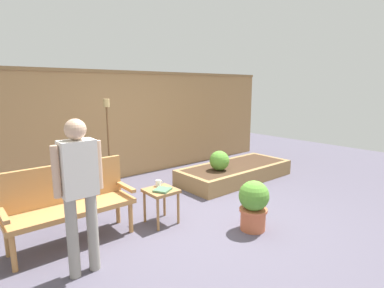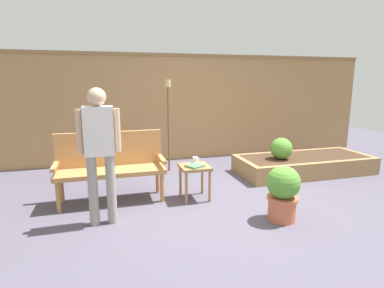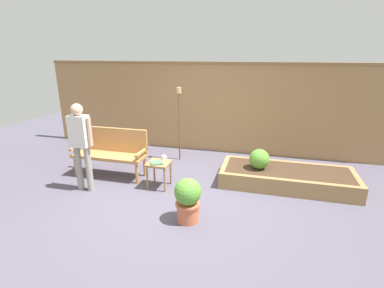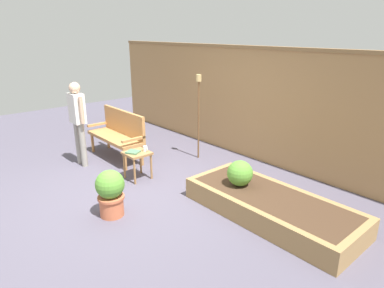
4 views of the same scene
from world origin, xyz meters
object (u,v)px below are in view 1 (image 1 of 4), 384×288
at_px(cup_on_table, 158,183).
at_px(tiki_torch, 108,130).
at_px(book_on_table, 163,190).
at_px(potted_boxwood, 254,204).
at_px(garden_bench, 69,198).
at_px(person_by_bench, 79,184).
at_px(side_table, 161,195).
at_px(shrub_near_bench, 219,161).

relative_size(cup_on_table, tiki_torch, 0.07).
distance_m(book_on_table, potted_boxwood, 1.21).
relative_size(garden_bench, person_by_bench, 0.92).
height_order(side_table, cup_on_table, cup_on_table).
xyz_separation_m(garden_bench, shrub_near_bench, (2.85, 0.32, -0.06)).
bearing_deg(side_table, garden_bench, 164.98).
distance_m(side_table, shrub_near_bench, 1.85).
xyz_separation_m(shrub_near_bench, person_by_bench, (-2.97, -1.07, 0.45)).
relative_size(shrub_near_bench, tiki_torch, 0.22).
bearing_deg(tiki_torch, shrub_near_bench, -24.81).
xyz_separation_m(potted_boxwood, shrub_near_bench, (0.93, 1.56, 0.13)).
bearing_deg(potted_boxwood, book_on_table, 133.26).
xyz_separation_m(potted_boxwood, tiki_torch, (-0.87, 2.39, 0.78)).
height_order(garden_bench, cup_on_table, garden_bench).
relative_size(garden_bench, cup_on_table, 13.25).
bearing_deg(garden_bench, cup_on_table, -7.92).
bearing_deg(shrub_near_bench, tiki_torch, 155.19).
relative_size(side_table, cup_on_table, 4.42).
bearing_deg(potted_boxwood, tiki_torch, 109.95).
bearing_deg(tiki_torch, potted_boxwood, -70.05).
xyz_separation_m(book_on_table, person_by_bench, (-1.22, -0.39, 0.44)).
distance_m(tiki_torch, person_by_bench, 2.25).
height_order(garden_bench, potted_boxwood, garden_bench).
bearing_deg(garden_bench, book_on_table, -18.21).
bearing_deg(person_by_bench, potted_boxwood, -13.37).
bearing_deg(cup_on_table, shrub_near_bench, 16.06).
distance_m(cup_on_table, shrub_near_bench, 1.76).
relative_size(side_table, potted_boxwood, 0.73).
relative_size(potted_boxwood, shrub_near_bench, 1.79).
height_order(side_table, person_by_bench, person_by_bench).
height_order(potted_boxwood, tiki_torch, tiki_torch).
xyz_separation_m(side_table, person_by_bench, (-1.23, -0.45, 0.54)).
bearing_deg(shrub_near_bench, potted_boxwood, -120.87).
relative_size(cup_on_table, shrub_near_bench, 0.29).
bearing_deg(side_table, potted_boxwood, -49.29).
distance_m(potted_boxwood, shrub_near_bench, 1.82).
distance_m(cup_on_table, book_on_table, 0.21).
xyz_separation_m(side_table, tiki_torch, (-0.06, 1.46, 0.74)).
bearing_deg(book_on_table, tiki_torch, 63.76).
bearing_deg(shrub_near_bench, book_on_table, -158.65).
xyz_separation_m(cup_on_table, person_by_bench, (-1.28, -0.59, 0.41)).
xyz_separation_m(side_table, shrub_near_bench, (1.74, 0.62, 0.09)).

